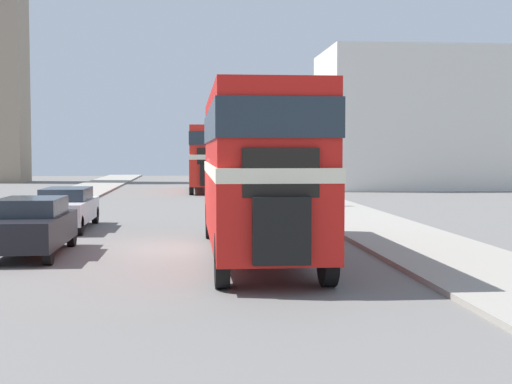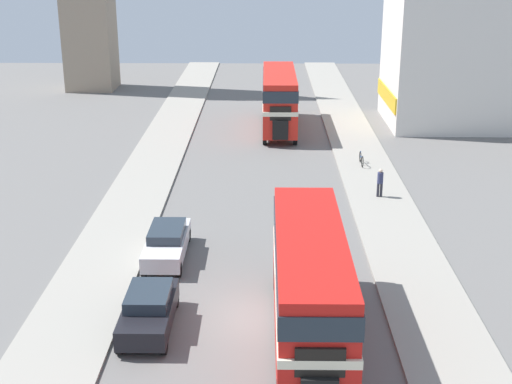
# 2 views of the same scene
# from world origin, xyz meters

# --- Properties ---
(ground_plane) EXTENTS (120.00, 120.00, 0.00)m
(ground_plane) POSITION_xyz_m (0.00, 0.00, 0.00)
(ground_plane) COLOR slate
(sidewalk_right) EXTENTS (3.50, 120.00, 0.12)m
(sidewalk_right) POSITION_xyz_m (6.75, 0.00, 0.06)
(sidewalk_right) COLOR gray
(sidewalk_right) RESTS_ON ground_plane
(double_decker_bus) EXTENTS (2.41, 10.22, 4.09)m
(double_decker_bus) POSITION_xyz_m (1.97, -1.68, 2.45)
(double_decker_bus) COLOR red
(double_decker_bus) RESTS_ON ground_plane
(bus_distant) EXTENTS (2.44, 10.68, 4.32)m
(bus_distant) POSITION_xyz_m (1.45, 28.82, 2.57)
(bus_distant) COLOR red
(bus_distant) RESTS_ON ground_plane
(car_parked_near) EXTENTS (1.74, 4.23, 1.48)m
(car_parked_near) POSITION_xyz_m (-3.82, -0.86, 0.77)
(car_parked_near) COLOR black
(car_parked_near) RESTS_ON ground_plane
(car_parked_mid) EXTENTS (1.68, 4.69, 1.42)m
(car_parked_mid) POSITION_xyz_m (-3.98, 5.37, 0.75)
(car_parked_mid) COLOR silver
(car_parked_mid) RESTS_ON ground_plane
(pedestrian_walking) EXTENTS (0.32, 0.32, 1.60)m
(pedestrian_walking) POSITION_xyz_m (6.74, 13.33, 1.03)
(pedestrian_walking) COLOR #282833
(pedestrian_walking) RESTS_ON sidewalk_right
(bicycle_on_pavement) EXTENTS (0.05, 1.76, 0.78)m
(bicycle_on_pavement) POSITION_xyz_m (6.50, 19.36, 0.48)
(bicycle_on_pavement) COLOR black
(bicycle_on_pavement) RESTS_ON sidewalk_right
(shop_building_block) EXTENTS (15.63, 8.77, 9.89)m
(shop_building_block) POSITION_xyz_m (17.66, 30.96, 4.94)
(shop_building_block) COLOR silver
(shop_building_block) RESTS_ON ground_plane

